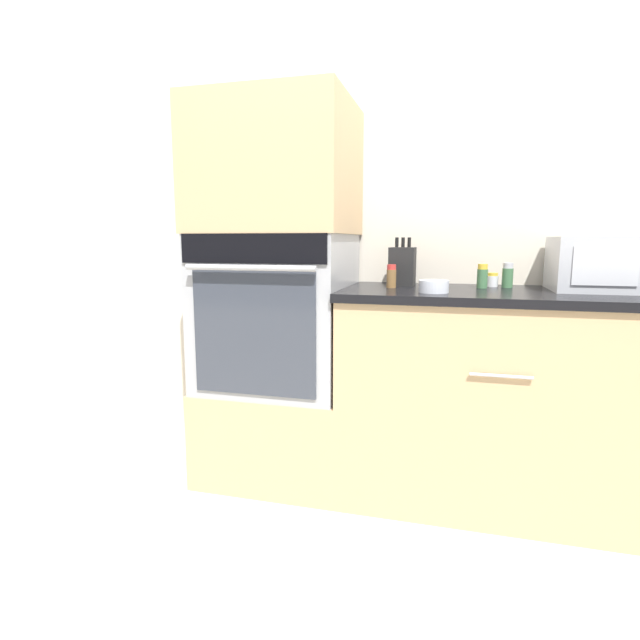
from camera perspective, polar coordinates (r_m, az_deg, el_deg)
name	(u,v)px	position (r m, az deg, el deg)	size (l,w,h in m)	color
ground_plane	(332,511)	(2.23, 1.44, -21.02)	(12.00, 12.00, 0.00)	beige
wall_back	(364,214)	(2.55, 5.01, 11.94)	(8.00, 0.05, 2.50)	beige
oven_cabinet_base	(280,428)	(2.49, -4.62, -12.18)	(0.68, 0.60, 0.44)	tan
wall_oven	(278,311)	(2.34, -4.83, 1.03)	(0.65, 0.64, 0.71)	#9EA0A5
oven_cabinet_upper	(276,169)	(2.34, -5.01, 16.80)	(0.68, 0.60, 0.58)	tan
counter_unit	(493,397)	(2.28, 19.13, -8.29)	(1.28, 0.63, 0.92)	tan
microwave	(599,264)	(2.35, 29.30, 5.61)	(0.37, 0.35, 0.22)	#B2B5BA
knife_block	(402,266)	(2.34, 9.40, 6.09)	(0.11, 0.16, 0.22)	black
bowl	(434,286)	(2.04, 12.86, 3.77)	(0.12, 0.12, 0.05)	silver
condiment_jar_near	(391,276)	(2.21, 8.16, 4.95)	(0.04, 0.04, 0.10)	brown
condiment_jar_mid	(482,276)	(2.29, 18.06, 4.77)	(0.05, 0.05, 0.10)	#427047
condiment_jar_far	(492,280)	(2.37, 19.08, 4.36)	(0.05, 0.05, 0.06)	silver
condiment_jar_back	(508,276)	(2.35, 20.65, 4.77)	(0.05, 0.05, 0.11)	#427047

